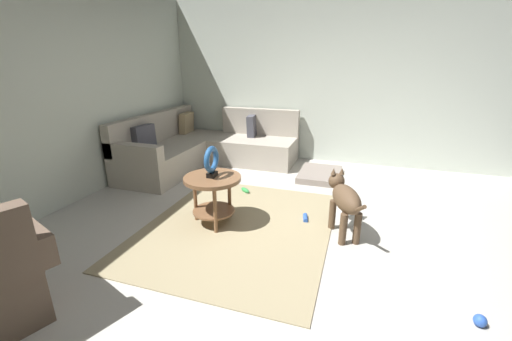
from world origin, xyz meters
The scene contains 12 objects.
ground_plane centered at (0.00, 0.00, -0.05)m, with size 6.00×6.00×0.10m, color beige.
wall_back centered at (0.00, 2.94, 1.35)m, with size 6.00×0.12×2.70m, color silver.
wall_right centered at (2.94, 0.00, 1.35)m, with size 0.12×6.00×2.70m, color silver.
area_rug centered at (0.15, 0.70, 0.01)m, with size 2.30×1.90×0.01m, color tan.
sectional_couch centered at (1.99, 2.01, 0.29)m, with size 2.20×2.25×0.88m.
side_table centered at (0.15, 0.98, 0.42)m, with size 0.60×0.60×0.54m.
torus_sculpture centered at (0.15, 0.98, 0.71)m, with size 0.28×0.08×0.33m.
dog_bed_mat centered at (1.98, 0.08, 0.04)m, with size 0.80×0.60×0.09m, color gray.
dog centered at (0.36, -0.36, 0.38)m, with size 0.79×0.42×0.63m.
dog_toy_ball centered at (-0.61, -1.32, 0.04)m, with size 0.08×0.08×0.08m, color blue.
dog_toy_rope centered at (0.53, 0.05, 0.03)m, with size 0.05×0.05×0.15m, color blue.
dog_toy_bone centered at (1.07, 0.96, 0.03)m, with size 0.18×0.06×0.06m, color green.
Camera 1 is at (-2.70, -0.43, 1.69)m, focal length 22.61 mm.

